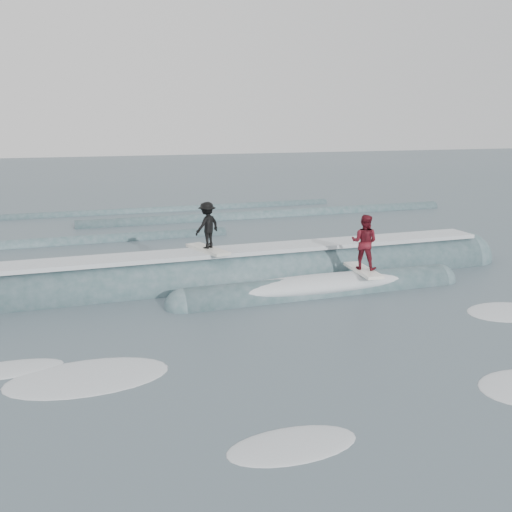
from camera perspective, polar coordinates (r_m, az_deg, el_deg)
name	(u,v)px	position (r m, az deg, el deg)	size (l,w,h in m)	color
ground	(315,337)	(14.87, 5.93, -8.07)	(160.00, 160.00, 0.00)	#3F525B
breaking_wave	(259,281)	(19.58, 0.31, -2.54)	(20.38, 3.87, 2.19)	#345458
surfer_black	(207,228)	(19.03, -4.90, 2.83)	(1.15, 2.07, 1.65)	silver
surfer_red	(364,245)	(18.85, 10.77, 1.12)	(1.10, 2.04, 1.90)	white
whitewater	(309,368)	(13.10, 5.28, -11.12)	(15.72, 6.32, 0.10)	silver
far_swells	(165,224)	(31.09, -9.06, 3.19)	(37.09, 8.65, 0.80)	#345458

